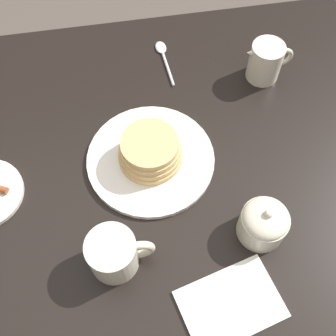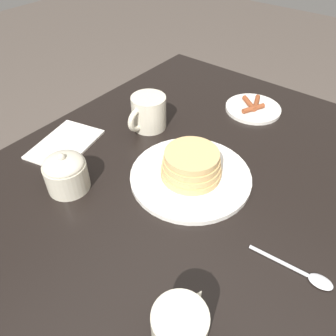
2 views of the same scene
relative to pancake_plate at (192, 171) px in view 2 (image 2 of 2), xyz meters
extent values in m
plane|color=#51473F|center=(0.02, 0.00, -0.78)|extent=(8.00, 8.00, 0.00)
cube|color=black|center=(0.02, 0.00, -0.04)|extent=(1.10, 0.86, 0.03)
cube|color=black|center=(-0.47, -0.37, -0.42)|extent=(0.07, 0.07, 0.72)
cylinder|color=white|center=(0.00, 0.00, -0.02)|extent=(0.27, 0.27, 0.01)
cylinder|color=tan|center=(0.00, 0.00, -0.01)|extent=(0.13, 0.13, 0.02)
cylinder|color=tan|center=(0.00, 0.00, 0.01)|extent=(0.13, 0.13, 0.02)
cylinder|color=tan|center=(0.00, 0.00, 0.03)|extent=(0.12, 0.12, 0.02)
cylinder|color=tan|center=(0.00, 0.00, 0.04)|extent=(0.12, 0.12, 0.02)
cylinder|color=silver|center=(-0.35, -0.03, -0.02)|extent=(0.16, 0.16, 0.01)
cylinder|color=brown|center=(-0.36, -0.03, -0.01)|extent=(0.07, 0.04, 0.01)
cylinder|color=brown|center=(-0.33, -0.02, -0.01)|extent=(0.07, 0.04, 0.01)
cylinder|color=brown|center=(-0.35, -0.04, -0.01)|extent=(0.06, 0.06, 0.01)
cylinder|color=beige|center=(-0.10, -0.21, 0.02)|extent=(0.09, 0.09, 0.09)
torus|color=beige|center=(-0.05, -0.21, 0.02)|extent=(0.06, 0.01, 0.06)
cylinder|color=#472819|center=(-0.10, -0.21, 0.06)|extent=(0.08, 0.08, 0.00)
cylinder|color=beige|center=(0.30, 0.19, 0.02)|extent=(0.08, 0.08, 0.09)
cone|color=beige|center=(0.26, 0.19, 0.06)|extent=(0.04, 0.03, 0.04)
cylinder|color=beige|center=(0.19, -0.20, 0.01)|extent=(0.09, 0.09, 0.06)
ellipsoid|color=beige|center=(0.19, -0.20, 0.04)|extent=(0.09, 0.09, 0.03)
sphere|color=beige|center=(0.19, -0.20, 0.06)|extent=(0.02, 0.02, 0.02)
cube|color=silver|center=(0.10, -0.32, -0.02)|extent=(0.20, 0.16, 0.01)
cylinder|color=silver|center=(0.08, 0.24, -0.02)|extent=(0.02, 0.11, 0.01)
ellipsoid|color=silver|center=(0.07, 0.32, -0.02)|extent=(0.03, 0.04, 0.01)
camera|label=1|loc=(-0.04, -0.45, 0.75)|focal=45.00mm
camera|label=2|loc=(0.45, 0.29, 0.49)|focal=35.00mm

